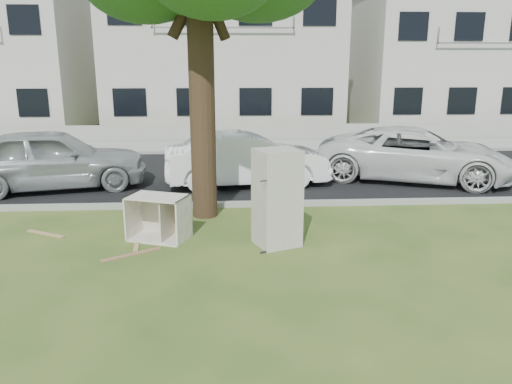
{
  "coord_description": "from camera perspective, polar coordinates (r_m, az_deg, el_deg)",
  "views": [
    {
      "loc": [
        0.13,
        -8.83,
        3.3
      ],
      "look_at": [
        0.66,
        0.6,
        0.84
      ],
      "focal_mm": 35.0,
      "sensor_mm": 36.0,
      "label": 1
    }
  ],
  "objects": [
    {
      "name": "road",
      "position": [
        15.19,
        -3.66,
        2.07
      ],
      "size": [
        120.0,
        7.0,
        0.01
      ],
      "primitive_type": "cube",
      "color": "black",
      "rests_on": "ground"
    },
    {
      "name": "kerb_near",
      "position": [
        11.75,
        -3.75,
        -1.71
      ],
      "size": [
        120.0,
        0.18,
        0.12
      ],
      "primitive_type": "cube",
      "color": "gray",
      "rests_on": "ground"
    },
    {
      "name": "sidewalk",
      "position": [
        20.1,
        -3.59,
        5.17
      ],
      "size": [
        120.0,
        2.8,
        0.01
      ],
      "primitive_type": "cube",
      "color": "gray",
      "rests_on": "ground"
    },
    {
      "name": "townhouse_right",
      "position": [
        28.88,
        21.68,
        13.9
      ],
      "size": [
        10.2,
        8.16,
        6.84
      ],
      "color": "beige",
      "rests_on": "ground"
    },
    {
      "name": "car_left",
      "position": [
        14.27,
        -22.3,
        3.53
      ],
      "size": [
        5.14,
        3.0,
        1.64
      ],
      "primitive_type": "imported",
      "rotation": [
        0.0,
        0.0,
        1.8
      ],
      "color": "#A2A5A9",
      "rests_on": "ground"
    },
    {
      "name": "townhouse_center",
      "position": [
        26.33,
        -3.67,
        15.54
      ],
      "size": [
        11.22,
        8.16,
        7.44
      ],
      "color": "#B4B2A5",
      "rests_on": "ground"
    },
    {
      "name": "car_right",
      "position": [
        15.01,
        17.83,
        4.15
      ],
      "size": [
        5.95,
        4.31,
        1.5
      ],
      "primitive_type": "imported",
      "rotation": [
        0.0,
        0.0,
        1.19
      ],
      "color": "silver",
      "rests_on": "ground"
    },
    {
      "name": "plank_c",
      "position": [
        9.65,
        -13.43,
        -5.73
      ],
      "size": [
        0.16,
        0.79,
        0.02
      ],
      "primitive_type": "cube",
      "rotation": [
        0.0,
        0.0,
        1.66
      ],
      "color": "tan",
      "rests_on": "ground"
    },
    {
      "name": "plank_a",
      "position": [
        9.14,
        -14.02,
        -6.93
      ],
      "size": [
        0.98,
        0.66,
        0.02
      ],
      "primitive_type": "cube",
      "rotation": [
        0.0,
        0.0,
        0.56
      ],
      "color": "#99664A",
      "rests_on": "ground"
    },
    {
      "name": "fridge",
      "position": [
        9.12,
        2.42,
        -0.67
      ],
      "size": [
        0.94,
        0.9,
        1.79
      ],
      "primitive_type": "cube",
      "rotation": [
        0.0,
        0.0,
        0.37
      ],
      "color": "white",
      "rests_on": "ground"
    },
    {
      "name": "cabinet",
      "position": [
        9.7,
        -11.07,
        -2.88
      ],
      "size": [
        1.26,
        1.02,
        0.86
      ],
      "primitive_type": "cube",
      "rotation": [
        0.0,
        0.0,
        -0.35
      ],
      "color": "beige",
      "rests_on": "ground"
    },
    {
      "name": "ground",
      "position": [
        9.42,
        -3.84,
        -5.91
      ],
      "size": [
        120.0,
        120.0,
        0.0
      ],
      "primitive_type": "plane",
      "color": "#324E1B"
    },
    {
      "name": "plank_b",
      "position": [
        10.73,
        -22.91,
        -4.41
      ],
      "size": [
        0.87,
        0.53,
        0.02
      ],
      "primitive_type": "cube",
      "rotation": [
        0.0,
        0.0,
        -0.49
      ],
      "color": "#A78557",
      "rests_on": "ground"
    },
    {
      "name": "kerb_far",
      "position": [
        18.67,
        -3.61,
        4.43
      ],
      "size": [
        120.0,
        0.18,
        0.12
      ],
      "primitive_type": "cube",
      "color": "gray",
      "rests_on": "ground"
    },
    {
      "name": "low_wall",
      "position": [
        21.63,
        -3.59,
        6.77
      ],
      "size": [
        120.0,
        0.15,
        0.7
      ],
      "primitive_type": "cube",
      "color": "gray",
      "rests_on": "ground"
    },
    {
      "name": "car_center",
      "position": [
        13.62,
        -1.06,
        3.75
      ],
      "size": [
        4.58,
        2.05,
        1.46
      ],
      "primitive_type": "imported",
      "rotation": [
        0.0,
        0.0,
        1.69
      ],
      "color": "white",
      "rests_on": "ground"
    }
  ]
}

